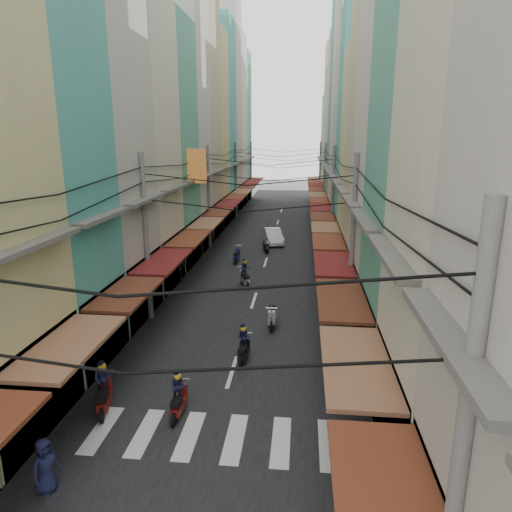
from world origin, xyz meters
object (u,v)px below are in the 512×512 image
Objects in this scene: white_car at (273,243)px; bicycle at (390,394)px; traffic_sign at (353,307)px; market_umbrella at (402,341)px.

white_car reaches higher than bicycle.
bicycle is 4.11m from traffic_sign.
market_umbrella is at bearing -89.42° from white_car.
traffic_sign is at bearing 106.71° from market_umbrella.
white_car is 1.68× the size of traffic_sign.
traffic_sign is (-1.19, 3.98, -0.40)m from market_umbrella.
market_umbrella is 4.17m from traffic_sign.
traffic_sign is at bearing -90.00° from white_car.
bicycle is (5.70, -23.14, 0.00)m from white_car.
bicycle is at bearing -89.48° from white_car.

